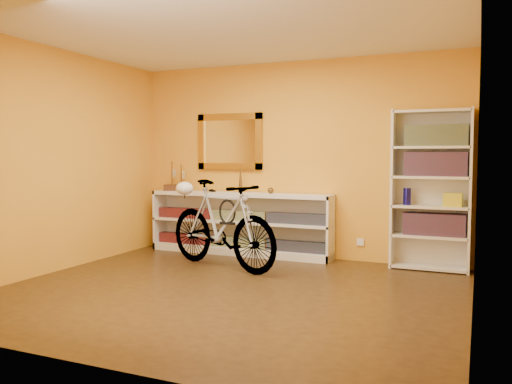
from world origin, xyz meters
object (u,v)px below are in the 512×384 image
at_px(console_unit, 239,223).
at_px(bookcase, 431,190).
at_px(helmet, 185,188).
at_px(bicycle, 221,224).

relative_size(console_unit, bookcase, 1.37).
height_order(console_unit, bookcase, bookcase).
distance_m(console_unit, helmet, 0.95).
bearing_deg(helmet, bicycle, -19.77).
xyz_separation_m(console_unit, bicycle, (0.17, -0.88, 0.11)).
relative_size(bicycle, helmet, 7.98).
bearing_deg(bicycle, bookcase, -48.76).
distance_m(bicycle, helmet, 0.80).
bearing_deg(helmet, console_unit, 53.77).
height_order(bicycle, helmet, bicycle).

